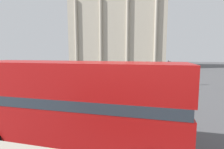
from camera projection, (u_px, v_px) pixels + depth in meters
double_decker_bus at (75, 101)px, 8.23m from camera, size 10.06×2.66×4.14m
plaza_building_left at (119, 29)px, 61.05m from camera, size 31.85×16.68×25.92m
traffic_light_near at (112, 82)px, 14.55m from camera, size 0.42×0.24×3.29m
traffic_light_mid at (169, 71)px, 21.09m from camera, size 0.42×0.24×3.68m
car_maroon at (134, 85)px, 21.50m from camera, size 4.20×1.93×1.35m
pedestrian_white at (196, 78)px, 25.01m from camera, size 0.32×0.32×1.82m
pedestrian_yellow at (157, 74)px, 29.65m from camera, size 0.32×0.32×1.75m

